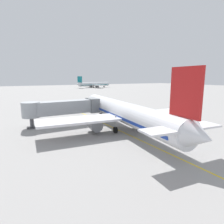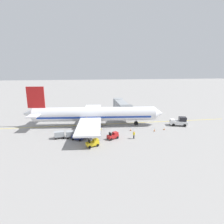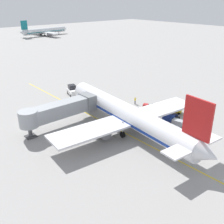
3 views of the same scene
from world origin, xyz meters
TOP-DOWN VIEW (x-y plane):
  - ground_plane at (0.00, 0.00)m, footprint 400.00×400.00m
  - gate_lead_in_line at (0.00, 0.00)m, footprint 0.24×80.00m
  - parked_airliner at (1.02, 0.80)m, footprint 30.36×37.35m
  - jet_bridge at (-7.52, 10.02)m, footprint 15.22×3.50m
  - pushback_tractor at (4.19, 23.59)m, footprint 3.39×4.85m
  - baggage_tug_lead at (10.50, -3.13)m, footprint 2.26×2.77m
  - baggage_tug_trailing at (14.30, -0.14)m, footprint 2.04×2.77m
  - baggage_tug_spare at (10.95, 4.46)m, footprint 2.24×2.77m
  - baggage_cart_front at (9.48, -2.10)m, footprint 1.67×2.98m
  - baggage_cart_second_in_train at (8.98, -4.71)m, footprint 1.67×2.98m
  - baggage_cart_third_in_train at (8.93, -7.29)m, footprint 1.67×2.98m
  - ground_crew_wing_walker at (7.62, 1.90)m, footprint 0.56×0.59m
  - ground_crew_loader at (11.54, 9.01)m, footprint 0.70×0.38m
  - ground_crew_marshaller at (5.28, 0.56)m, footprint 0.71×0.36m
  - safety_cone_nose_left at (6.40, 9.60)m, footprint 0.36×0.36m
  - safety_cone_nose_right at (6.94, 18.16)m, footprint 0.36×0.36m
  - safety_cone_wing_tip at (7.58, 15.30)m, footprint 0.36×0.36m
  - distant_taxiing_airliner at (53.29, 131.71)m, footprint 35.48×28.88m

SIDE VIEW (x-z plane):
  - ground_plane at x=0.00m, z-range 0.00..0.00m
  - gate_lead_in_line at x=0.00m, z-range 0.00..0.01m
  - safety_cone_nose_left at x=6.40m, z-range -0.01..0.58m
  - safety_cone_nose_right at x=6.94m, z-range -0.01..0.58m
  - safety_cone_wing_tip at x=7.58m, z-range -0.01..0.58m
  - baggage_tug_lead at x=10.50m, z-range -0.10..1.52m
  - baggage_tug_trailing at x=14.30m, z-range -0.10..1.52m
  - baggage_tug_spare at x=10.95m, z-range -0.10..1.52m
  - baggage_cart_front at x=9.48m, z-range 0.16..1.74m
  - baggage_cart_second_in_train at x=8.98m, z-range 0.16..1.74m
  - baggage_cart_third_in_train at x=8.93m, z-range 0.16..1.74m
  - ground_crew_wing_walker at x=7.62m, z-range 0.11..1.80m
  - ground_crew_loader at x=11.54m, z-range 0.11..1.80m
  - ground_crew_marshaller at x=5.28m, z-range 0.11..1.80m
  - pushback_tractor at x=4.19m, z-range -0.10..2.30m
  - distant_taxiing_airliner at x=53.29m, z-range -2.02..8.08m
  - parked_airliner at x=1.02m, z-range -2.13..8.50m
  - jet_bridge at x=-7.52m, z-range 0.97..5.95m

